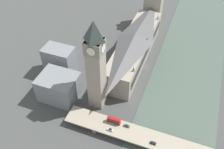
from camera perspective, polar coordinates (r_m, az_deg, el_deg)
ground_plane at (r=234.29m, az=7.93°, el=1.68°), size 600.00×600.00×0.00m
river_water at (r=232.18m, az=16.53°, el=-0.47°), size 60.16×360.00×0.30m
parliament_hall at (r=233.27m, az=5.28°, el=6.52°), size 24.09×107.51×30.21m
clock_tower at (r=173.52m, az=-3.73°, el=2.26°), size 12.27×12.27×75.77m
victoria_tower at (r=283.77m, az=9.48°, el=15.61°), size 18.17×18.17×52.32m
road_bridge at (r=178.92m, az=13.05°, el=-15.55°), size 152.33×15.00×5.76m
double_decker_bus_rear at (r=181.42m, az=0.43°, el=-10.42°), size 10.04×2.49×4.71m
car_northbound_lead at (r=175.81m, az=9.39°, el=-15.19°), size 4.07×1.90×1.33m
car_northbound_tail at (r=179.18m, az=-0.42°, el=-12.51°), size 4.44×1.75×1.43m
car_southbound_lead at (r=181.31m, az=3.36°, el=-11.64°), size 4.36×1.80×1.34m
city_block_west at (r=203.95m, az=-12.01°, el=-2.79°), size 29.89×24.47×20.99m
city_block_center at (r=223.65m, az=-11.85°, el=3.11°), size 25.79×16.27×26.16m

